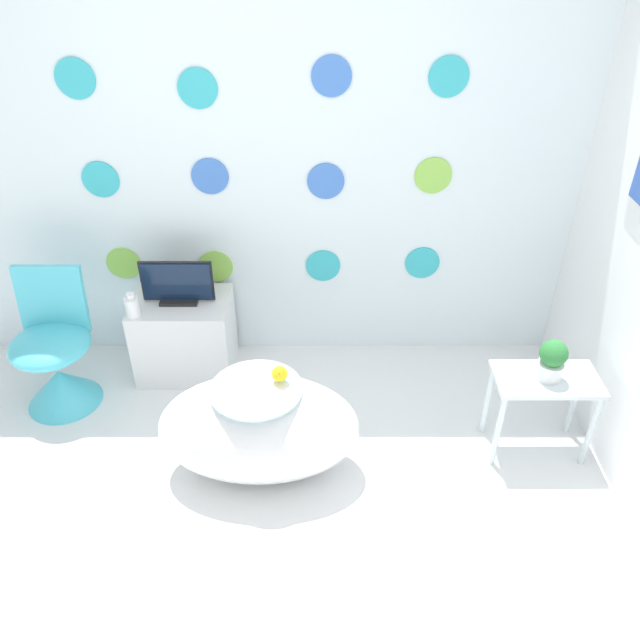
% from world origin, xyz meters
% --- Properties ---
extents(ground_plane, '(12.00, 12.00, 0.00)m').
position_xyz_m(ground_plane, '(0.00, 0.00, 0.00)').
color(ground_plane, white).
extents(wall_back_dotted, '(4.47, 0.05, 2.60)m').
position_xyz_m(wall_back_dotted, '(-0.00, 1.68, 1.30)').
color(wall_back_dotted, white).
rests_on(wall_back_dotted, ground_plane).
extents(bathtub, '(0.99, 0.54, 0.54)m').
position_xyz_m(bathtub, '(-0.01, 0.62, 0.27)').
color(bathtub, white).
rests_on(bathtub, ground_plane).
extents(rubber_duck, '(0.08, 0.08, 0.09)m').
position_xyz_m(rubber_duck, '(0.10, 0.66, 0.59)').
color(rubber_duck, yellow).
rests_on(rubber_duck, bathtub).
extents(chair, '(0.44, 0.44, 0.79)m').
position_xyz_m(chair, '(-1.19, 1.14, 0.26)').
color(chair, '#4CC6DB').
rests_on(chair, ground_plane).
extents(tv_cabinet, '(0.56, 0.41, 0.49)m').
position_xyz_m(tv_cabinet, '(-0.53, 1.43, 0.25)').
color(tv_cabinet, silver).
rests_on(tv_cabinet, ground_plane).
extents(tv, '(0.41, 0.12, 0.26)m').
position_xyz_m(tv, '(-0.53, 1.43, 0.61)').
color(tv, black).
rests_on(tv, tv_cabinet).
extents(vase, '(0.08, 0.08, 0.15)m').
position_xyz_m(vase, '(-0.75, 1.28, 0.56)').
color(vase, white).
rests_on(vase, tv_cabinet).
extents(side_table, '(0.51, 0.29, 0.47)m').
position_xyz_m(side_table, '(1.40, 0.76, 0.38)').
color(side_table, silver).
rests_on(side_table, ground_plane).
extents(potted_plant_left, '(0.13, 0.13, 0.22)m').
position_xyz_m(potted_plant_left, '(1.40, 0.76, 0.58)').
color(potted_plant_left, white).
rests_on(potted_plant_left, side_table).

